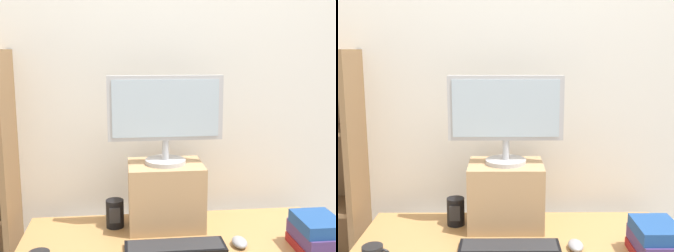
% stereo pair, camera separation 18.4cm
% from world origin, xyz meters
% --- Properties ---
extents(back_wall, '(7.00, 0.08, 2.60)m').
position_xyz_m(back_wall, '(0.00, 0.47, 1.30)').
color(back_wall, silver).
rests_on(back_wall, ground_plane).
extents(riser_box, '(0.35, 0.27, 0.31)m').
position_xyz_m(riser_box, '(-0.04, 0.18, 0.91)').
color(riser_box, tan).
rests_on(riser_box, desk).
extents(computer_monitor, '(0.53, 0.19, 0.41)m').
position_xyz_m(computer_monitor, '(-0.04, 0.18, 1.30)').
color(computer_monitor, '#B7B7BA').
rests_on(computer_monitor, riser_box).
extents(keyboard, '(0.43, 0.13, 0.02)m').
position_xyz_m(keyboard, '(-0.03, -0.08, 0.76)').
color(keyboard, black).
rests_on(keyboard, desk).
extents(computer_mouse, '(0.06, 0.10, 0.04)m').
position_xyz_m(computer_mouse, '(0.25, -0.08, 0.77)').
color(computer_mouse, '#99999E').
rests_on(computer_mouse, desk).
extents(book_stack, '(0.19, 0.25, 0.15)m').
position_xyz_m(book_stack, '(0.57, -0.15, 0.82)').
color(book_stack, maroon).
rests_on(book_stack, desk).
extents(desk_speaker, '(0.08, 0.09, 0.13)m').
position_xyz_m(desk_speaker, '(-0.29, 0.19, 0.82)').
color(desk_speaker, black).
rests_on(desk_speaker, desk).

